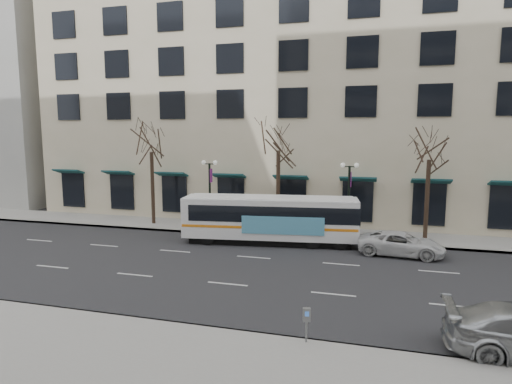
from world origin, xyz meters
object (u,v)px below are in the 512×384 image
(tree_far_mid, at_px, (278,137))
(lamp_post_left, at_px, (210,191))
(tree_far_left, at_px, (151,139))
(pay_station, at_px, (307,318))
(city_bus, at_px, (271,218))
(lamp_post_right, at_px, (349,196))
(white_pickup, at_px, (401,244))
(tree_far_right, at_px, (430,145))

(tree_far_mid, relative_size, lamp_post_left, 1.64)
(tree_far_left, height_order, pay_station, tree_far_left)
(lamp_post_left, xyz_separation_m, city_bus, (5.19, -2.39, -1.27))
(lamp_post_right, xyz_separation_m, white_pickup, (3.26, -3.12, -2.26))
(tree_far_left, height_order, tree_far_mid, tree_far_mid)
(tree_far_mid, distance_m, lamp_post_right, 6.41)
(lamp_post_left, height_order, white_pickup, lamp_post_left)
(tree_far_mid, xyz_separation_m, white_pickup, (8.27, -3.72, -6.22))
(tree_far_left, distance_m, tree_far_mid, 10.00)
(tree_far_left, bearing_deg, tree_far_mid, 0.00)
(pay_station, bearing_deg, tree_far_left, 117.22)
(lamp_post_right, distance_m, white_pickup, 5.05)
(tree_far_mid, bearing_deg, white_pickup, -24.21)
(lamp_post_left, bearing_deg, tree_far_right, 2.29)
(tree_far_mid, relative_size, pay_station, 7.19)
(tree_far_left, distance_m, lamp_post_right, 15.48)
(city_bus, xyz_separation_m, white_pickup, (8.07, -0.73, -0.99))
(tree_far_right, height_order, white_pickup, tree_far_right)
(lamp_post_left, height_order, city_bus, lamp_post_left)
(tree_far_right, distance_m, lamp_post_right, 6.11)
(tree_far_left, height_order, tree_far_right, tree_far_left)
(white_pickup, height_order, pay_station, white_pickup)
(lamp_post_right, bearing_deg, tree_far_left, 177.71)
(lamp_post_right, bearing_deg, tree_far_mid, 173.17)
(lamp_post_left, bearing_deg, city_bus, -24.76)
(city_bus, bearing_deg, tree_far_mid, 86.43)
(tree_far_right, distance_m, white_pickup, 7.05)
(tree_far_left, relative_size, lamp_post_right, 1.60)
(tree_far_mid, distance_m, tree_far_right, 10.01)
(lamp_post_left, bearing_deg, pay_station, -58.41)
(tree_far_left, bearing_deg, lamp_post_right, -2.29)
(white_pickup, bearing_deg, pay_station, 168.25)
(city_bus, bearing_deg, lamp_post_right, 19.12)
(city_bus, bearing_deg, tree_far_right, 9.65)
(tree_far_mid, relative_size, tree_far_right, 1.06)
(lamp_post_left, xyz_separation_m, lamp_post_right, (10.00, 0.00, 0.00))
(tree_far_mid, height_order, white_pickup, tree_far_mid)
(tree_far_right, relative_size, lamp_post_left, 1.55)
(tree_far_right, height_order, lamp_post_left, tree_far_right)
(lamp_post_left, relative_size, city_bus, 0.45)
(lamp_post_left, height_order, lamp_post_right, same)
(tree_far_left, distance_m, pay_station, 22.43)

